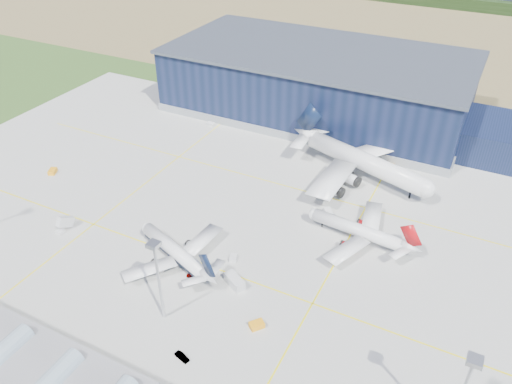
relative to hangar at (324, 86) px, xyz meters
name	(u,v)px	position (x,y,z in m)	size (l,w,h in m)	color
ground	(197,234)	(-2.81, -94.80, -11.62)	(600.00, 600.00, 0.00)	#2C501E
apron	(214,216)	(-2.81, -84.80, -11.59)	(220.00, 160.00, 0.08)	#AFAFA9
farmland	(390,33)	(-2.81, 125.20, -11.62)	(600.00, 220.00, 0.01)	olive
hangar	(324,86)	(0.00, 0.00, 0.00)	(145.00, 62.00, 26.10)	#0F1933
glass_concourse	(9,378)	(-9.26, -154.80, -7.93)	(78.00, 23.00, 8.60)	black
light_mast_center	(157,269)	(7.19, -124.80, 3.82)	(2.60, 2.60, 23.00)	silver
airliner_navy	(174,245)	(-1.96, -106.80, -6.28)	(32.74, 32.03, 10.68)	white
airliner_red	(358,224)	(39.02, -76.13, -6.06)	(34.08, 33.34, 11.11)	white
airliner_widebody	(366,153)	(31.09, -42.77, -2.26)	(57.38, 56.13, 18.71)	white
gse_tug_a	(53,171)	(-65.36, -88.98, -10.87)	(2.20, 3.60, 1.50)	orange
gse_tug_b	(257,325)	(28.29, -117.56, -10.89)	(2.23, 3.34, 1.45)	orange
gse_van_a	(234,281)	(17.01, -107.91, -10.27)	(2.69, 6.17, 2.69)	silver
gse_cart_a	(233,258)	(11.99, -99.53, -11.02)	(1.83, 2.75, 1.19)	silver
gse_van_b	(328,214)	(28.27, -69.37, -10.55)	(2.13, 4.64, 2.13)	silver
gse_tug_c	(390,167)	(37.86, -32.80, -10.93)	(1.96, 3.14, 1.37)	orange
gse_cart_b	(211,124)	(-35.71, -32.80, -10.96)	(2.01, 3.02, 1.31)	silver
airstair	(66,224)	(-38.52, -109.77, -10.09)	(1.90, 4.76, 3.04)	silver
car_a	(192,276)	(5.91, -110.49, -11.08)	(1.26, 3.14, 1.07)	#99999E
car_b	(182,357)	(17.65, -132.81, -11.01)	(1.29, 3.69, 1.22)	#99999E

